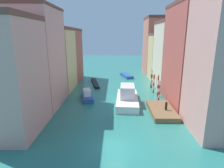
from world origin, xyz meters
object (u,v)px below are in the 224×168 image
object	(u,v)px
motorboat_0	(87,96)
motorboat_1	(126,76)
vaporetto_white	(127,97)
person_on_dock	(166,106)
mooring_pole_2	(154,83)
gondola_black	(95,83)
waterfront_dock	(162,111)
mooring_pole_4	(151,78)
mooring_pole_0	(159,91)
mooring_pole_3	(152,79)
mooring_pole_1	(158,86)

from	to	relation	value
motorboat_0	motorboat_1	world-z (taller)	motorboat_0
vaporetto_white	motorboat_1	bearing A→B (deg)	86.94
person_on_dock	mooring_pole_2	distance (m)	11.77
vaporetto_white	gondola_black	world-z (taller)	vaporetto_white
person_on_dock	motorboat_0	size ratio (longest dim) A/B	0.26
waterfront_dock	person_on_dock	bearing A→B (deg)	-52.47
person_on_dock	mooring_pole_4	size ratio (longest dim) A/B	0.32
mooring_pole_0	mooring_pole_2	xyz separation A→B (m)	(0.01, 5.21, 0.11)
motorboat_0	mooring_pole_3	bearing A→B (deg)	30.76
waterfront_dock	mooring_pole_0	bearing A→B (deg)	82.12
gondola_black	vaporetto_white	bearing A→B (deg)	-62.64
waterfront_dock	mooring_pole_1	distance (m)	8.72
motorboat_0	mooring_pole_4	bearing A→B (deg)	30.98
waterfront_dock	motorboat_0	world-z (taller)	motorboat_0
mooring_pole_0	mooring_pole_2	bearing A→B (deg)	89.87
waterfront_dock	motorboat_1	bearing A→B (deg)	98.53
mooring_pole_1	vaporetto_white	bearing A→B (deg)	-147.28
person_on_dock	motorboat_1	world-z (taller)	person_on_dock
mooring_pole_0	motorboat_0	world-z (taller)	mooring_pole_0
person_on_dock	mooring_pole_2	xyz separation A→B (m)	(0.34, 11.75, 0.69)
motorboat_0	motorboat_1	bearing A→B (deg)	66.55
waterfront_dock	mooring_pole_3	size ratio (longest dim) A/B	1.84
waterfront_dock	person_on_dock	size ratio (longest dim) A/B	5.05
person_on_dock	mooring_pole_0	distance (m)	6.57
mooring_pole_2	motorboat_1	world-z (taller)	mooring_pole_2
mooring_pole_4	vaporetto_white	world-z (taller)	mooring_pole_4
mooring_pole_1	mooring_pole_4	distance (m)	6.73
waterfront_dock	vaporetto_white	xyz separation A→B (m)	(-5.37, 4.23, 0.82)
waterfront_dock	vaporetto_white	world-z (taller)	vaporetto_white
waterfront_dock	mooring_pole_4	distance (m)	15.31
waterfront_dock	gondola_black	world-z (taller)	waterfront_dock
person_on_dock	mooring_pole_4	world-z (taller)	mooring_pole_4
motorboat_0	motorboat_1	size ratio (longest dim) A/B	0.86
person_on_dock	mooring_pole_1	distance (m)	9.12
motorboat_0	person_on_dock	bearing A→B (deg)	-27.93
mooring_pole_1	mooring_pole_3	bearing A→B (deg)	89.69
vaporetto_white	motorboat_1	size ratio (longest dim) A/B	1.51
waterfront_dock	mooring_pole_4	bearing A→B (deg)	86.13
mooring_pole_0	motorboat_0	distance (m)	14.08
person_on_dock	gondola_black	size ratio (longest dim) A/B	0.15
motorboat_0	mooring_pole_2	bearing A→B (deg)	17.82
motorboat_0	motorboat_1	distance (m)	22.77
mooring_pole_3	gondola_black	world-z (taller)	mooring_pole_3
mooring_pole_3	mooring_pole_4	size ratio (longest dim) A/B	0.88
person_on_dock	motorboat_1	distance (m)	28.53
person_on_dock	gondola_black	distance (m)	23.54
mooring_pole_0	motorboat_1	distance (m)	22.21
mooring_pole_4	gondola_black	bearing A→B (deg)	165.56
person_on_dock	mooring_pole_1	world-z (taller)	mooring_pole_1
mooring_pole_3	mooring_pole_4	world-z (taller)	mooring_pole_4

